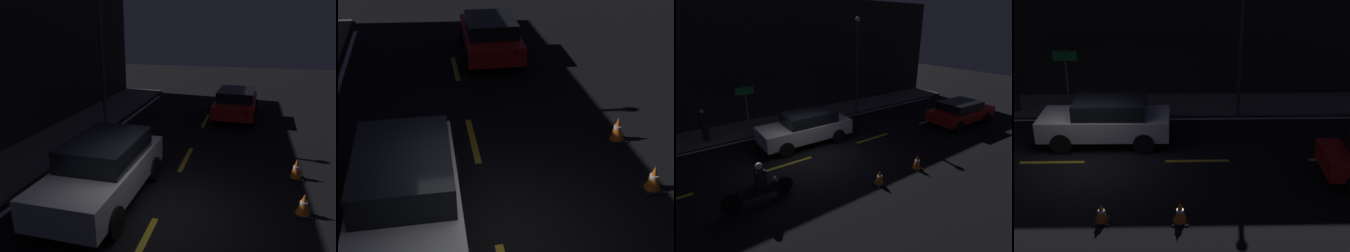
# 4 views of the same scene
# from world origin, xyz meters

# --- Properties ---
(ground_plane) EXTENTS (56.00, 56.00, 0.00)m
(ground_plane) POSITION_xyz_m (0.00, 0.00, 0.00)
(ground_plane) COLOR black
(lane_dash_c) EXTENTS (2.00, 0.14, 0.01)m
(lane_dash_c) POSITION_xyz_m (-1.00, 0.00, 0.00)
(lane_dash_c) COLOR gold
(lane_dash_c) RESTS_ON ground
(lane_dash_d) EXTENTS (2.00, 0.14, 0.01)m
(lane_dash_d) POSITION_xyz_m (3.50, 0.00, 0.00)
(lane_dash_d) COLOR gold
(lane_dash_d) RESTS_ON ground
(lane_dash_e) EXTENTS (2.00, 0.14, 0.01)m
(lane_dash_e) POSITION_xyz_m (8.00, 0.00, 0.00)
(lane_dash_e) COLOR gold
(lane_dash_e) RESTS_ON ground
(lane_solid_kerb) EXTENTS (25.20, 0.14, 0.01)m
(lane_solid_kerb) POSITION_xyz_m (0.00, 3.45, 0.00)
(lane_solid_kerb) COLOR silver
(lane_solid_kerb) RESTS_ON ground
(sedan_white) EXTENTS (4.28, 1.91, 1.54)m
(sedan_white) POSITION_xyz_m (0.56, 1.44, 0.82)
(sedan_white) COLOR silver
(sedan_white) RESTS_ON ground
(taxi_red) EXTENTS (4.07, 1.99, 1.34)m
(taxi_red) POSITION_xyz_m (8.95, -1.26, 0.73)
(taxi_red) COLOR red
(taxi_red) RESTS_ON ground
(traffic_cone_near) EXTENTS (0.41, 0.41, 0.53)m
(traffic_cone_near) POSITION_xyz_m (0.98, -3.20, 0.25)
(traffic_cone_near) COLOR black
(traffic_cone_near) RESTS_ON ground
(traffic_cone_mid) EXTENTS (0.42, 0.42, 0.58)m
(traffic_cone_mid) POSITION_xyz_m (2.91, -3.26, 0.28)
(traffic_cone_mid) COLOR black
(traffic_cone_mid) RESTS_ON ground
(street_lamp) EXTENTS (0.28, 0.28, 5.76)m
(street_lamp) POSITION_xyz_m (5.21, 3.55, 3.24)
(street_lamp) COLOR #333338
(street_lamp) RESTS_ON ground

